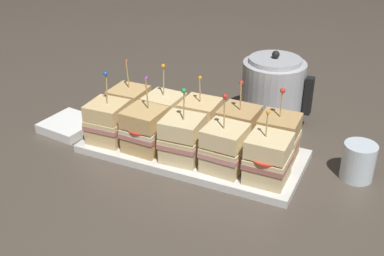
% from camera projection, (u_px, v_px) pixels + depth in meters
% --- Properties ---
extents(ground_plane, '(6.00, 6.00, 0.00)m').
position_uv_depth(ground_plane, '(192.00, 154.00, 1.16)').
color(ground_plane, '#4C4238').
extents(serving_platter, '(0.53, 0.22, 0.02)m').
position_uv_depth(serving_platter, '(192.00, 151.00, 1.16)').
color(serving_platter, silver).
rests_on(serving_platter, ground_plane).
extents(sandwich_front_far_left, '(0.09, 0.09, 0.18)m').
position_uv_depth(sandwich_front_far_left, '(108.00, 122.00, 1.17)').
color(sandwich_front_far_left, '#DBB77A').
rests_on(sandwich_front_far_left, serving_platter).
extents(sandwich_front_left, '(0.09, 0.09, 0.19)m').
position_uv_depth(sandwich_front_left, '(145.00, 130.00, 1.13)').
color(sandwich_front_left, tan).
rests_on(sandwich_front_left, serving_platter).
extents(sandwich_front_center, '(0.09, 0.09, 0.18)m').
position_uv_depth(sandwich_front_center, '(183.00, 139.00, 1.09)').
color(sandwich_front_center, beige).
rests_on(sandwich_front_center, serving_platter).
extents(sandwich_front_right, '(0.09, 0.09, 0.18)m').
position_uv_depth(sandwich_front_right, '(225.00, 148.00, 1.05)').
color(sandwich_front_right, beige).
rests_on(sandwich_front_right, serving_platter).
extents(sandwich_front_far_right, '(0.09, 0.09, 0.16)m').
position_uv_depth(sandwich_front_far_right, '(268.00, 159.00, 1.02)').
color(sandwich_front_far_right, beige).
rests_on(sandwich_front_far_right, serving_platter).
extents(sandwich_back_far_left, '(0.09, 0.09, 0.18)m').
position_uv_depth(sandwich_back_far_left, '(129.00, 106.00, 1.25)').
color(sandwich_back_far_left, tan).
rests_on(sandwich_back_far_left, serving_platter).
extents(sandwich_back_left, '(0.09, 0.09, 0.18)m').
position_uv_depth(sandwich_back_left, '(164.00, 114.00, 1.21)').
color(sandwich_back_left, beige).
rests_on(sandwich_back_left, serving_platter).
extents(sandwich_back_center, '(0.09, 0.09, 0.17)m').
position_uv_depth(sandwich_back_center, '(200.00, 121.00, 1.17)').
color(sandwich_back_center, '#DBB77A').
rests_on(sandwich_back_center, serving_platter).
extents(sandwich_back_right, '(0.09, 0.10, 0.18)m').
position_uv_depth(sandwich_back_right, '(238.00, 129.00, 1.13)').
color(sandwich_back_right, tan).
rests_on(sandwich_back_right, serving_platter).
extents(sandwich_back_far_right, '(0.09, 0.09, 0.17)m').
position_uv_depth(sandwich_back_far_right, '(278.00, 138.00, 1.10)').
color(sandwich_back_far_right, tan).
rests_on(sandwich_back_far_right, serving_platter).
extents(kettle_steel, '(0.19, 0.17, 0.20)m').
position_uv_depth(kettle_steel, '(273.00, 91.00, 1.28)').
color(kettle_steel, '#B7BABF').
rests_on(kettle_steel, ground_plane).
extents(drinking_glass, '(0.07, 0.07, 0.09)m').
position_uv_depth(drinking_glass, '(358.00, 162.00, 1.06)').
color(drinking_glass, silver).
rests_on(drinking_glass, ground_plane).
extents(napkin_stack, '(0.14, 0.14, 0.02)m').
position_uv_depth(napkin_stack, '(70.00, 125.00, 1.27)').
color(napkin_stack, white).
rests_on(napkin_stack, ground_plane).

